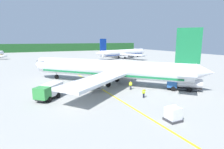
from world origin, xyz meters
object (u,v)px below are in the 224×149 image
service_truck_catering (183,83)px  airliner_foreground (109,69)px  cargo_container_near (75,86)px  airliner_mid_apron (123,53)px  crew_loader_left (131,85)px  service_truck_fuel (49,90)px  crew_marshaller (144,93)px  cargo_container_mid (173,114)px

service_truck_catering → airliner_foreground: bearing=134.1°
service_truck_catering → cargo_container_near: service_truck_catering is taller
airliner_mid_apron → crew_loader_left: (-29.64, -55.91, -1.90)m
airliner_foreground → cargo_container_near: 8.81m
airliner_foreground → crew_loader_left: bearing=-73.6°
service_truck_catering → cargo_container_near: size_ratio=2.80×
airliner_mid_apron → service_truck_fuel: 70.94m
crew_marshaller → service_truck_fuel: bearing=155.8°
airliner_foreground → cargo_container_near: size_ratio=15.31×
crew_loader_left → service_truck_catering: bearing=-28.9°
cargo_container_near → crew_marshaller: 13.39m
airliner_mid_apron → cargo_container_near: airliner_mid_apron is taller
cargo_container_near → crew_loader_left: 10.85m
service_truck_catering → cargo_container_mid: 15.26m
service_truck_fuel → crew_loader_left: size_ratio=3.17×
cargo_container_mid → crew_marshaller: size_ratio=1.16×
service_truck_fuel → cargo_container_mid: 19.85m
airliner_foreground → airliner_mid_apron: (31.46, 49.71, -0.47)m
crew_marshaller → crew_loader_left: (0.76, 5.51, 0.08)m
airliner_foreground → crew_loader_left: size_ratio=19.15×
cargo_container_mid → service_truck_fuel: bearing=128.5°
airliner_foreground → service_truck_catering: size_ratio=5.46×
airliner_mid_apron → crew_marshaller: bearing=-116.3°
crew_loader_left → cargo_container_near: bearing=157.5°
airliner_foreground → airliner_mid_apron: size_ratio=0.94×
crew_marshaller → crew_loader_left: size_ratio=0.93×
service_truck_fuel → service_truck_catering: (24.23, -5.96, -0.03)m
crew_marshaller → crew_loader_left: bearing=82.1°
airliner_mid_apron → service_truck_catering: 64.29m
airliner_foreground → crew_loader_left: 6.89m
service_truck_catering → service_truck_fuel: bearing=166.2°
service_truck_catering → crew_loader_left: service_truck_catering is taller
service_truck_fuel → crew_marshaller: (14.50, -6.52, -0.49)m
crew_loader_left → service_truck_fuel: bearing=176.2°
service_truck_fuel → crew_loader_left: bearing=-3.8°
airliner_mid_apron → airliner_foreground: bearing=-122.3°
cargo_container_near → cargo_container_mid: bearing=-69.1°
airliner_mid_apron → crew_marshaller: size_ratio=21.88×
airliner_foreground → crew_marshaller: (1.06, -11.72, -2.45)m
cargo_container_near → cargo_container_mid: 19.98m
airliner_mid_apron → service_truck_fuel: (-44.90, -54.90, -1.49)m
airliner_foreground → service_truck_catering: bearing=-45.9°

